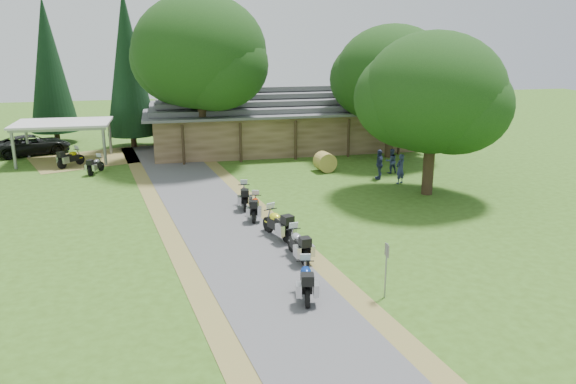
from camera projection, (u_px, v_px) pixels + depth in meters
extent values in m
plane|color=#355417|center=(261.00, 278.00, 21.26)|extent=(120.00, 120.00, 0.00)
plane|color=#47474A|center=(235.00, 242.00, 24.90)|extent=(51.95, 51.95, 0.00)
imported|color=black|center=(32.00, 140.00, 42.12)|extent=(4.29, 6.30, 2.22)
imported|color=navy|center=(400.00, 166.00, 34.10)|extent=(0.74, 0.67, 2.14)
imported|color=navy|center=(391.00, 159.00, 36.62)|extent=(0.56, 0.42, 1.89)
imported|color=navy|center=(379.00, 162.00, 35.12)|extent=(0.56, 0.70, 2.21)
cylinder|color=olive|center=(325.00, 162.00, 37.17)|extent=(1.39, 1.30, 1.28)
cone|color=black|center=(128.00, 70.00, 43.44)|extent=(3.90, 3.90, 12.09)
cone|color=black|center=(50.00, 71.00, 45.20)|extent=(3.83, 3.83, 11.67)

